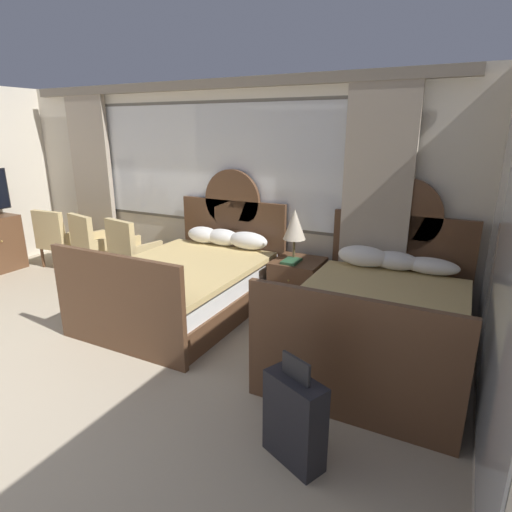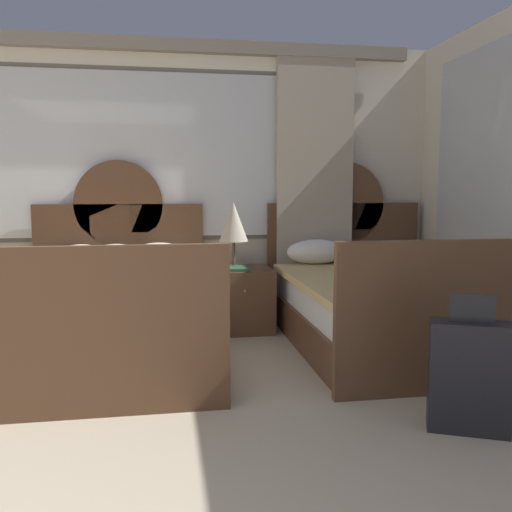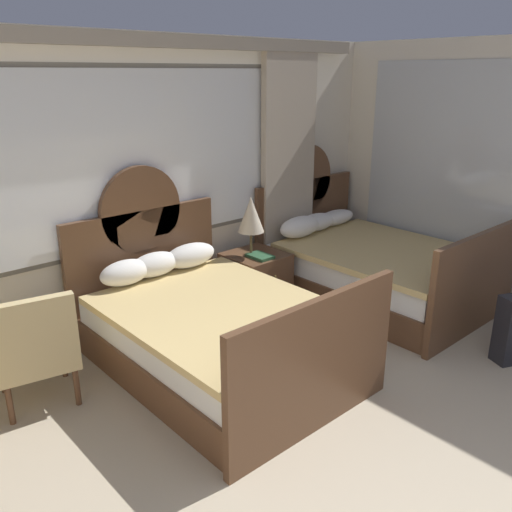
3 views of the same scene
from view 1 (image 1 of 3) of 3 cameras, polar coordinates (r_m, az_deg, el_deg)
The scene contains 10 objects.
wall_back_window at distance 5.86m, azimuth -5.70°, elevation 10.42°, with size 6.79×0.22×2.70m.
bed_near_window at distance 5.03m, azimuth -9.04°, elevation -3.46°, with size 1.56×2.24×1.57m.
bed_near_mirror at distance 4.21m, azimuth 16.35°, elevation -8.11°, with size 1.56×2.24×1.57m.
nightstand_between_beds at distance 5.12m, azimuth 5.68°, elevation -3.66°, with size 0.57×0.59×0.58m.
table_lamp_on_nightstand at distance 4.94m, azimuth 5.27°, elevation 4.23°, with size 0.27×0.27×0.61m.
book_on_nightstand at distance 4.93m, azimuth 4.84°, elevation -0.70°, with size 0.18×0.26×0.03m.
armchair_by_window_left at distance 6.10m, azimuth -16.61°, elevation 0.92°, with size 0.66×0.66×0.91m.
armchair_by_window_centre at distance 6.62m, azimuth -21.32°, elevation 1.71°, with size 0.68×0.68×0.91m.
armchair_by_window_right at distance 7.18m, azimuth -25.28°, elevation 2.35°, with size 0.59×0.59×0.91m.
suitcase_on_floor at distance 2.88m, azimuth 5.25°, elevation -21.28°, with size 0.46×0.34×0.75m.
Camera 1 is at (3.15, -0.99, 2.08)m, focal length 29.40 mm.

